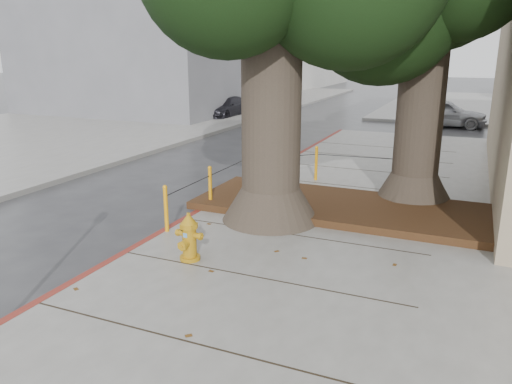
{
  "coord_description": "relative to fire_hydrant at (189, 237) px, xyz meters",
  "views": [
    {
      "loc": [
        3.41,
        -6.6,
        3.59
      ],
      "look_at": [
        -0.08,
        1.43,
        1.1
      ],
      "focal_mm": 35.0,
      "sensor_mm": 36.0,
      "label": 1
    }
  ],
  "objects": [
    {
      "name": "ground",
      "position": [
        0.77,
        -0.17,
        -0.56
      ],
      "size": [
        140.0,
        140.0,
        0.0
      ],
      "primitive_type": "plane",
      "color": "#28282B",
      "rests_on": "ground"
    },
    {
      "name": "sidewalk_opposite",
      "position": [
        -13.23,
        9.83,
        -0.48
      ],
      "size": [
        14.0,
        60.0,
        0.15
      ],
      "primitive_type": "cube",
      "color": "slate",
      "rests_on": "ground"
    },
    {
      "name": "curb_red",
      "position": [
        -1.23,
        2.33,
        -0.48
      ],
      "size": [
        0.14,
        26.0,
        0.16
      ],
      "primitive_type": "cube",
      "color": "maroon",
      "rests_on": "ground"
    },
    {
      "name": "planter_bed",
      "position": [
        1.67,
        3.73,
        -0.33
      ],
      "size": [
        6.4,
        2.6,
        0.16
      ],
      "primitive_type": "cube",
      "color": "black",
      "rests_on": "sidewalk_main"
    },
    {
      "name": "building_far_grey",
      "position": [
        -14.23,
        21.83,
        5.44
      ],
      "size": [
        12.0,
        16.0,
        12.0
      ],
      "primitive_type": "cube",
      "color": "slate",
      "rests_on": "ground"
    },
    {
      "name": "building_far_white",
      "position": [
        -16.23,
        44.83,
        6.94
      ],
      "size": [
        12.0,
        18.0,
        15.0
      ],
      "primitive_type": "cube",
      "color": "silver",
      "rests_on": "ground"
    },
    {
      "name": "bollard_ring",
      "position": [
        -0.1,
        4.2,
        0.11
      ],
      "size": [
        3.79,
        5.39,
        0.95
      ],
      "color": "#FAA10D",
      "rests_on": "sidewalk_main"
    },
    {
      "name": "fire_hydrant",
      "position": [
        0.0,
        0.0,
        0.0
      ],
      "size": [
        0.44,
        0.39,
        0.84
      ],
      "rotation": [
        0.0,
        0.0,
        -0.04
      ],
      "color": "#C38B14",
      "rests_on": "sidewalk_main"
    },
    {
      "name": "car_silver",
      "position": [
        2.82,
        19.15,
        0.12
      ],
      "size": [
        4.03,
        1.72,
        1.36
      ],
      "primitive_type": "imported",
      "rotation": [
        0.0,
        0.0,
        1.6
      ],
      "color": "#98989C",
      "rests_on": "ground"
    },
    {
      "name": "car_dark",
      "position": [
        -8.5,
        18.09,
        0.01
      ],
      "size": [
        1.66,
        3.95,
        1.14
      ],
      "primitive_type": "imported",
      "rotation": [
        0.0,
        0.0,
        -0.02
      ],
      "color": "black",
      "rests_on": "ground"
    }
  ]
}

